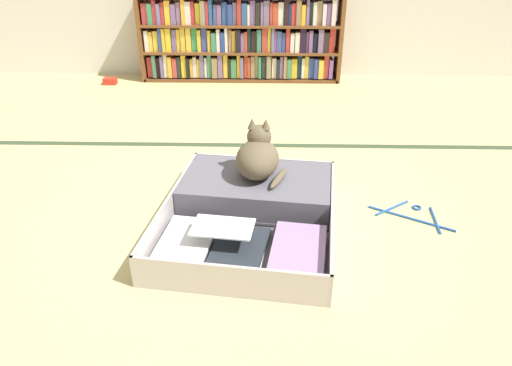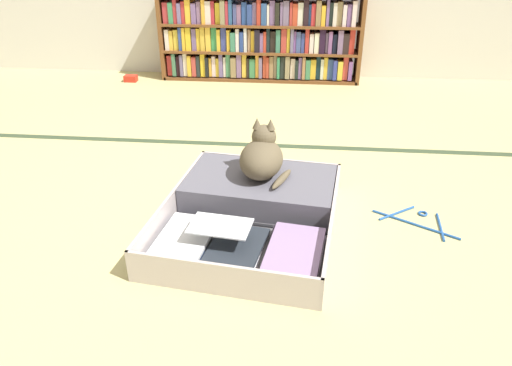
# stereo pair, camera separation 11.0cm
# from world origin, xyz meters

# --- Properties ---
(ground_plane) EXTENTS (10.00, 10.00, 0.00)m
(ground_plane) POSITION_xyz_m (0.00, 0.00, 0.00)
(ground_plane) COLOR tan
(tatami_border) EXTENTS (4.80, 0.05, 0.00)m
(tatami_border) POSITION_xyz_m (0.00, 0.91, 0.00)
(tatami_border) COLOR #35452D
(tatami_border) RESTS_ON ground_plane
(bookshelf) EXTENTS (1.60, 0.23, 0.67)m
(bookshelf) POSITION_xyz_m (-0.05, 2.27, 0.33)
(bookshelf) COLOR brown
(bookshelf) RESTS_ON ground_plane
(open_suitcase) EXTENTS (0.78, 0.92, 0.13)m
(open_suitcase) POSITION_xyz_m (0.12, 0.14, 0.05)
(open_suitcase) COLOR #BEB2AE
(open_suitcase) RESTS_ON ground_plane
(black_cat) EXTENTS (0.25, 0.29, 0.25)m
(black_cat) POSITION_xyz_m (0.14, 0.29, 0.22)
(black_cat) COLOR brown
(black_cat) RESTS_ON open_suitcase
(clothes_hanger) EXTENTS (0.33, 0.26, 0.01)m
(clothes_hanger) POSITION_xyz_m (0.81, 0.17, 0.01)
(clothes_hanger) COLOR #21529F
(clothes_hanger) RESTS_ON ground_plane
(small_red_pouch) EXTENTS (0.10, 0.07, 0.05)m
(small_red_pouch) POSITION_xyz_m (-1.09, 2.10, 0.02)
(small_red_pouch) COLOR red
(small_red_pouch) RESTS_ON ground_plane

